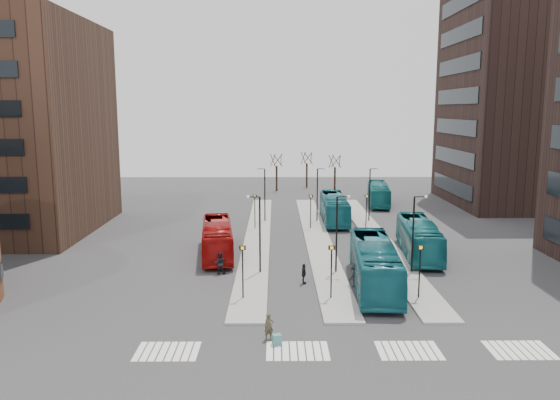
{
  "coord_description": "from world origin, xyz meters",
  "views": [
    {
      "loc": [
        -2.17,
        -23.59,
        12.86
      ],
      "look_at": [
        -1.78,
        23.41,
        5.0
      ],
      "focal_mm": 35.0,
      "sensor_mm": 36.0,
      "label": 1
    }
  ],
  "objects_px": {
    "teal_bus_d": "(379,194)",
    "traveller": "(269,327)",
    "commuter_a": "(220,263)",
    "commuter_b": "(304,274)",
    "teal_bus_a": "(374,265)",
    "teal_bus_c": "(419,238)",
    "commuter_c": "(354,275)",
    "suitcase": "(277,340)",
    "red_bus": "(217,239)",
    "teal_bus_b": "(334,208)"
  },
  "relations": [
    {
      "from": "teal_bus_d",
      "to": "traveller",
      "type": "distance_m",
      "value": 46.13
    },
    {
      "from": "commuter_a",
      "to": "commuter_b",
      "type": "distance_m",
      "value": 6.95
    },
    {
      "from": "teal_bus_a",
      "to": "commuter_b",
      "type": "bearing_deg",
      "value": 175.01
    },
    {
      "from": "commuter_b",
      "to": "teal_bus_d",
      "type": "bearing_deg",
      "value": -9.44
    },
    {
      "from": "teal_bus_c",
      "to": "commuter_c",
      "type": "height_order",
      "value": "teal_bus_c"
    },
    {
      "from": "suitcase",
      "to": "red_bus",
      "type": "relative_size",
      "value": 0.06
    },
    {
      "from": "red_bus",
      "to": "commuter_b",
      "type": "xyz_separation_m",
      "value": [
        7.28,
        -8.13,
        -0.74
      ]
    },
    {
      "from": "teal_bus_b",
      "to": "traveller",
      "type": "xyz_separation_m",
      "value": [
        -7.15,
        -32.52,
        -0.81
      ]
    },
    {
      "from": "teal_bus_d",
      "to": "traveller",
      "type": "relative_size",
      "value": 6.99
    },
    {
      "from": "commuter_c",
      "to": "red_bus",
      "type": "bearing_deg",
      "value": -90.59
    },
    {
      "from": "traveller",
      "to": "commuter_c",
      "type": "relative_size",
      "value": 0.88
    },
    {
      "from": "teal_bus_a",
      "to": "commuter_a",
      "type": "xyz_separation_m",
      "value": [
        -11.57,
        3.35,
        -0.83
      ]
    },
    {
      "from": "teal_bus_d",
      "to": "traveller",
      "type": "height_order",
      "value": "teal_bus_d"
    },
    {
      "from": "suitcase",
      "to": "teal_bus_a",
      "type": "bearing_deg",
      "value": 34.07
    },
    {
      "from": "teal_bus_c",
      "to": "traveller",
      "type": "relative_size",
      "value": 7.39
    },
    {
      "from": "teal_bus_b",
      "to": "red_bus",
      "type": "bearing_deg",
      "value": -128.45
    },
    {
      "from": "teal_bus_c",
      "to": "commuter_b",
      "type": "distance_m",
      "value": 13.25
    },
    {
      "from": "red_bus",
      "to": "teal_bus_c",
      "type": "height_order",
      "value": "teal_bus_c"
    },
    {
      "from": "teal_bus_a",
      "to": "commuter_b",
      "type": "distance_m",
      "value": 5.24
    },
    {
      "from": "teal_bus_b",
      "to": "teal_bus_c",
      "type": "distance_m",
      "value": 15.83
    },
    {
      "from": "suitcase",
      "to": "commuter_b",
      "type": "height_order",
      "value": "commuter_b"
    },
    {
      "from": "teal_bus_c",
      "to": "traveller",
      "type": "height_order",
      "value": "teal_bus_c"
    },
    {
      "from": "teal_bus_a",
      "to": "commuter_c",
      "type": "distance_m",
      "value": 1.67
    },
    {
      "from": "commuter_b",
      "to": "commuter_c",
      "type": "bearing_deg",
      "value": -91.49
    },
    {
      "from": "teal_bus_d",
      "to": "commuter_a",
      "type": "distance_m",
      "value": 36.4
    },
    {
      "from": "commuter_c",
      "to": "teal_bus_d",
      "type": "bearing_deg",
      "value": -154.91
    },
    {
      "from": "teal_bus_a",
      "to": "commuter_b",
      "type": "xyz_separation_m",
      "value": [
        -5.08,
        0.85,
        -0.94
      ]
    },
    {
      "from": "suitcase",
      "to": "commuter_c",
      "type": "bearing_deg",
      "value": 40.3
    },
    {
      "from": "commuter_c",
      "to": "commuter_b",
      "type": "bearing_deg",
      "value": -62.88
    },
    {
      "from": "suitcase",
      "to": "teal_bus_c",
      "type": "height_order",
      "value": "teal_bus_c"
    },
    {
      "from": "teal_bus_d",
      "to": "commuter_b",
      "type": "height_order",
      "value": "teal_bus_d"
    },
    {
      "from": "teal_bus_b",
      "to": "traveller",
      "type": "relative_size",
      "value": 7.4
    },
    {
      "from": "teal_bus_a",
      "to": "commuter_b",
      "type": "height_order",
      "value": "teal_bus_a"
    },
    {
      "from": "commuter_c",
      "to": "commuter_a",
      "type": "bearing_deg",
      "value": -69.18
    },
    {
      "from": "teal_bus_b",
      "to": "commuter_c",
      "type": "xyz_separation_m",
      "value": [
        -1.04,
        -23.33,
        -0.7
      ]
    },
    {
      "from": "suitcase",
      "to": "teal_bus_c",
      "type": "distance_m",
      "value": 22.5
    },
    {
      "from": "teal_bus_d",
      "to": "commuter_a",
      "type": "height_order",
      "value": "teal_bus_d"
    },
    {
      "from": "suitcase",
      "to": "teal_bus_a",
      "type": "height_order",
      "value": "teal_bus_a"
    },
    {
      "from": "teal_bus_a",
      "to": "red_bus",
      "type": "bearing_deg",
      "value": 148.53
    },
    {
      "from": "commuter_b",
      "to": "commuter_a",
      "type": "bearing_deg",
      "value": 78.85
    },
    {
      "from": "teal_bus_a",
      "to": "teal_bus_c",
      "type": "bearing_deg",
      "value": 62.42
    },
    {
      "from": "suitcase",
      "to": "teal_bus_b",
      "type": "bearing_deg",
      "value": 58.62
    },
    {
      "from": "commuter_a",
      "to": "teal_bus_c",
      "type": "bearing_deg",
      "value": -162.77
    },
    {
      "from": "teal_bus_d",
      "to": "red_bus",
      "type": "bearing_deg",
      "value": -119.52
    },
    {
      "from": "traveller",
      "to": "commuter_c",
      "type": "height_order",
      "value": "commuter_c"
    },
    {
      "from": "teal_bus_a",
      "to": "teal_bus_c",
      "type": "xyz_separation_m",
      "value": [
        5.51,
        8.77,
        -0.14
      ]
    },
    {
      "from": "suitcase",
      "to": "teal_bus_d",
      "type": "bearing_deg",
      "value": 52.66
    },
    {
      "from": "red_bus",
      "to": "teal_bus_c",
      "type": "bearing_deg",
      "value": -7.23
    },
    {
      "from": "teal_bus_b",
      "to": "teal_bus_a",
      "type": "bearing_deg",
      "value": -87.88
    },
    {
      "from": "teal_bus_c",
      "to": "teal_bus_d",
      "type": "relative_size",
      "value": 1.06
    }
  ]
}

